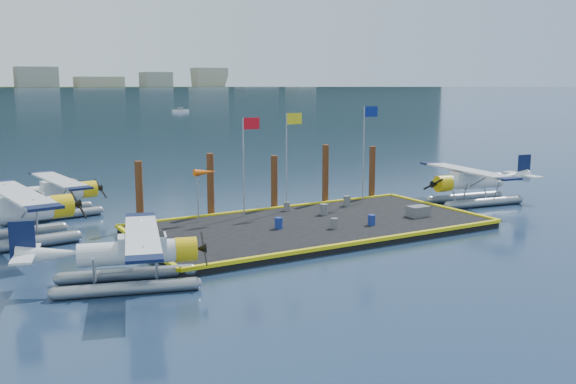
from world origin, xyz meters
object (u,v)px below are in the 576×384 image
Objects in this scene: flagpole_red at (246,151)px; piling_4 at (372,174)px; seaplane_d at (471,184)px; flagpole_blue at (366,140)px; flagpole_yellow at (289,147)px; piling_3 at (325,176)px; drum_1 at (372,220)px; seaplane_a at (134,256)px; drum_4 at (347,201)px; drum_5 at (287,206)px; drum_0 at (279,223)px; piling_2 at (274,184)px; seaplane_b at (11,215)px; drum_2 at (324,209)px; windsock at (205,173)px; drum_3 at (334,223)px; crate at (418,211)px; piling_1 at (211,187)px; seaplane_c at (53,195)px; piling_0 at (139,195)px.

piling_4 is (10.79, 1.60, -2.40)m from flagpole_red.
flagpole_blue is (-7.21, 2.67, 3.24)m from seaplane_d.
flagpole_yellow reaches higher than piling_3.
piling_4 is at bearing 52.47° from drum_1.
piling_3 is at bearing 138.70° from seaplane_a.
drum_4 is 1.19× the size of drum_5.
piling_2 is (2.81, 5.58, 1.19)m from drum_0.
seaplane_d is 1.56× the size of flagpole_red.
flagpole_red is at bearing -166.75° from piling_3.
piling_3 is (20.05, 0.45, 0.52)m from seaplane_b.
seaplane_b is 1.63× the size of flagpole_blue.
drum_2 is at bearing 73.29° from seaplane_b.
seaplane_a is 0.81× the size of seaplane_b.
piling_2 is at bearing 16.15° from windsock.
drum_3 is (2.70, -1.56, -0.02)m from drum_0.
drum_2 is 0.16× the size of piling_3.
crate is 0.32× the size of piling_4.
seaplane_b is 2.78× the size of piling_2.
piling_4 reaches higher than drum_1.
flagpole_red reaches higher than piling_1.
flagpole_yellow is (-1.24, 2.12, 3.77)m from drum_2.
seaplane_a is 10.90m from drum_0.
seaplane_c is (3.31, 6.49, -0.23)m from seaplane_b.
piling_4 is (13.53, 1.60, -1.23)m from windsock.
seaplane_b is 16.85× the size of drum_0.
seaplane_c reaches higher than seaplane_a.
seaplane_d is 19.20m from windsock.
flagpole_blue reaches higher than windsock.
drum_1 is 1.07× the size of drum_5.
seaplane_b is 8.24× the size of crate.
piling_1 reaches higher than drum_2.
drum_3 is 0.15× the size of piling_4.
piling_3 is at bearing 99.71° from drum_4.
flagpole_yellow is 1.99× the size of windsock.
windsock is at bearing -163.85° from piling_2.
seaplane_d is at bearing -11.44° from flagpole_yellow.
piling_2 is (12.75, -6.04, 0.50)m from seaplane_c.
flagpole_yellow is (12.72, 8.89, 3.18)m from seaplane_a.
piling_1 reaches higher than crate.
piling_0 reaches higher than piling_2.
drum_1 is at bearing -70.45° from drum_5.
flagpole_yellow is (-2.03, 5.90, 3.81)m from drum_1.
seaplane_d is at bearing 62.52° from seaplane_c.
drum_3 is 11.48m from piling_0.
piling_4 is at bearing 6.75° from windsock.
drum_2 is 5.77m from crate.
drum_0 is 7.97m from drum_4.
piling_0 is at bearing 180.00° from piling_2.
seaplane_d is 16.73× the size of drum_5.
drum_2 is at bearing -59.05° from drum_5.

